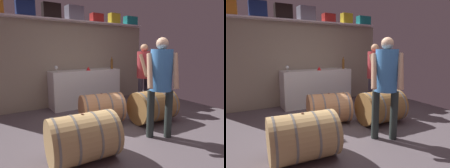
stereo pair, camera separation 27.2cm
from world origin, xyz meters
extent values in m
cube|color=#5B5056|center=(0.00, 0.63, -0.01)|extent=(5.61, 8.24, 0.02)
cube|color=gray|center=(0.00, 2.52, 1.07)|extent=(4.41, 0.10, 2.15)
cube|color=silver|center=(0.00, 2.37, 2.16)|extent=(4.06, 0.40, 0.03)
cube|color=navy|center=(-1.18, 2.37, 2.36)|extent=(0.39, 0.28, 0.36)
cube|color=black|center=(-0.61, 2.37, 2.35)|extent=(0.41, 0.22, 0.35)
cube|color=gray|center=(-0.03, 2.37, 2.35)|extent=(0.42, 0.31, 0.35)
cube|color=red|center=(0.61, 2.37, 2.29)|extent=(0.34, 0.21, 0.23)
cube|color=yellow|center=(1.17, 2.37, 2.32)|extent=(0.30, 0.20, 0.29)
cube|color=teal|center=(1.76, 2.37, 2.30)|extent=(0.40, 0.21, 0.25)
cube|color=white|center=(0.15, 2.20, 0.47)|extent=(1.83, 0.53, 0.94)
cylinder|color=brown|center=(0.90, 2.09, 1.06)|extent=(0.07, 0.07, 0.24)
sphere|color=brown|center=(0.90, 2.09, 1.19)|extent=(0.06, 0.06, 0.06)
cylinder|color=brown|center=(0.90, 2.09, 1.23)|extent=(0.02, 0.02, 0.07)
cylinder|color=white|center=(-0.64, 2.10, 0.94)|extent=(0.07, 0.07, 0.00)
cylinder|color=white|center=(-0.64, 2.10, 0.98)|extent=(0.01, 0.01, 0.07)
sphere|color=white|center=(-0.64, 2.10, 1.05)|extent=(0.08, 0.08, 0.08)
sphere|color=maroon|center=(-0.64, 2.10, 1.04)|extent=(0.05, 0.05, 0.05)
cone|color=red|center=(0.15, 2.02, 0.99)|extent=(0.11, 0.11, 0.09)
cylinder|color=#9D6F3A|center=(0.75, 0.32, 0.32)|extent=(0.89, 0.67, 0.64)
cylinder|color=slate|center=(0.39, 0.34, 0.32)|extent=(0.06, 0.65, 0.65)
cylinder|color=slate|center=(0.62, 0.33, 0.32)|extent=(0.06, 0.65, 0.65)
cylinder|color=slate|center=(0.89, 0.32, 0.32)|extent=(0.06, 0.65, 0.65)
cylinder|color=slate|center=(1.11, 0.31, 0.32)|extent=(0.06, 0.65, 0.65)
cylinder|color=brown|center=(0.75, 0.32, 0.65)|extent=(0.04, 0.04, 0.01)
cylinder|color=tan|center=(-1.06, -0.24, 0.32)|extent=(0.93, 0.69, 0.63)
cylinder|color=gray|center=(-1.44, -0.21, 0.32)|extent=(0.08, 0.64, 0.64)
cylinder|color=gray|center=(-1.21, -0.23, 0.32)|extent=(0.08, 0.64, 0.64)
cylinder|color=gray|center=(-0.92, -0.25, 0.32)|extent=(0.08, 0.64, 0.64)
cylinder|color=gray|center=(-0.69, -0.26, 0.32)|extent=(0.08, 0.64, 0.64)
cylinder|color=brown|center=(-1.06, -0.24, 0.64)|extent=(0.04, 0.04, 0.01)
cylinder|color=tan|center=(-0.17, 0.81, 0.30)|extent=(0.93, 0.75, 0.59)
cylinder|color=gray|center=(-0.51, 0.88, 0.30)|extent=(0.15, 0.60, 0.60)
cylinder|color=gray|center=(-0.30, 0.84, 0.30)|extent=(0.15, 0.60, 0.60)
cylinder|color=gray|center=(-0.04, 0.79, 0.30)|extent=(0.15, 0.60, 0.60)
cylinder|color=gray|center=(0.17, 0.74, 0.30)|extent=(0.15, 0.60, 0.60)
cylinder|color=#905546|center=(-0.17, 0.81, 0.60)|extent=(0.04, 0.04, 0.01)
cylinder|color=red|center=(0.78, 0.32, 0.68)|extent=(0.06, 0.06, 0.06)
cylinder|color=#2B3431|center=(0.19, -0.18, 0.40)|extent=(0.12, 0.12, 0.80)
cylinder|color=#2B3431|center=(0.43, -0.35, 0.40)|extent=(0.12, 0.12, 0.80)
cylinder|color=#4488D6|center=(0.31, -0.27, 1.13)|extent=(0.35, 0.35, 0.66)
sphere|color=#DAA884|center=(0.31, -0.27, 1.55)|extent=(0.19, 0.19, 0.19)
cylinder|color=#DAA884|center=(0.09, -0.24, 1.13)|extent=(0.23, 0.28, 0.55)
cylinder|color=#DAA884|center=(0.42, -0.46, 1.13)|extent=(0.21, 0.25, 0.56)
cylinder|color=#342D3C|center=(1.07, 1.07, 0.39)|extent=(0.12, 0.12, 0.78)
cylinder|color=#342D3C|center=(1.34, 1.16, 0.39)|extent=(0.12, 0.12, 0.78)
cylinder|color=#B8363C|center=(1.20, 1.12, 1.10)|extent=(0.34, 0.34, 0.64)
sphere|color=tan|center=(1.20, 1.12, 1.50)|extent=(0.19, 0.19, 0.19)
cylinder|color=tan|center=(1.05, 0.96, 1.10)|extent=(0.16, 0.26, 0.54)
cylinder|color=tan|center=(1.42, 1.09, 1.10)|extent=(0.15, 0.23, 0.54)
camera|label=1|loc=(-2.08, -2.47, 1.45)|focal=31.71mm
camera|label=2|loc=(-1.84, -2.61, 1.45)|focal=31.71mm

